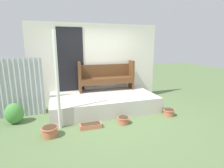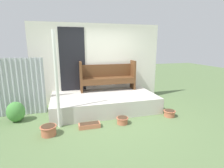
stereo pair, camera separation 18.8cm
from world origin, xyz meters
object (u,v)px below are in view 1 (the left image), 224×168
(shrub_by_fence, at_px, (14,113))
(flower_pot_left, at_px, (50,131))
(support_post, at_px, (57,82))
(bench, at_px, (106,76))
(planter_box_rect, at_px, (91,126))
(flower_pot_right, at_px, (169,112))
(flower_pot_middle, at_px, (123,120))

(shrub_by_fence, bearing_deg, flower_pot_left, -48.42)
(support_post, relative_size, bench, 1.24)
(bench, height_order, planter_box_rect, bench)
(bench, bearing_deg, flower_pot_left, -134.01)
(bench, bearing_deg, flower_pot_right, -48.70)
(bench, xyz_separation_m, flower_pot_left, (-1.77, -1.78, -0.82))
(flower_pot_left, relative_size, planter_box_rect, 0.70)
(bench, distance_m, flower_pot_left, 2.65)
(flower_pot_right, relative_size, planter_box_rect, 0.64)
(shrub_by_fence, bearing_deg, support_post, -30.01)
(bench, xyz_separation_m, flower_pot_right, (1.35, -1.58, -0.84))
(support_post, distance_m, shrub_by_fence, 1.51)
(flower_pot_left, xyz_separation_m, flower_pot_middle, (1.73, 0.11, -0.03))
(bench, distance_m, shrub_by_fence, 2.83)
(flower_pot_middle, height_order, flower_pot_right, flower_pot_right)
(flower_pot_left, xyz_separation_m, flower_pot_right, (3.12, 0.20, -0.02))
(flower_pot_right, xyz_separation_m, planter_box_rect, (-2.22, -0.08, -0.04))
(planter_box_rect, bearing_deg, flower_pot_middle, -0.48)
(support_post, distance_m, flower_pot_middle, 1.84)
(bench, relative_size, flower_pot_middle, 5.96)
(support_post, height_order, flower_pot_middle, support_post)
(flower_pot_right, distance_m, planter_box_rect, 2.22)
(bench, height_order, flower_pot_left, bench)
(bench, bearing_deg, support_post, -136.12)
(support_post, relative_size, shrub_by_fence, 4.29)
(flower_pot_middle, distance_m, planter_box_rect, 0.83)
(planter_box_rect, bearing_deg, flower_pot_left, -172.54)
(flower_pot_middle, bearing_deg, flower_pot_right, 3.70)
(flower_pot_middle, bearing_deg, shrub_by_fence, 161.89)
(bench, height_order, flower_pot_middle, bench)
(bench, distance_m, flower_pot_middle, 1.87)
(planter_box_rect, height_order, shrub_by_fence, shrub_by_fence)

